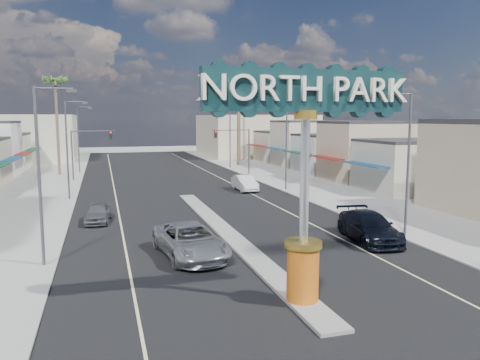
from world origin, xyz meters
TOP-DOWN VIEW (x-y plane):
  - ground at (0.00, 30.00)m, footprint 160.00×160.00m
  - road at (0.00, 30.00)m, footprint 20.00×120.00m
  - median_island at (0.00, 14.00)m, footprint 1.30×30.00m
  - sidewalk_left at (-14.00, 30.00)m, footprint 8.00×120.00m
  - sidewalk_right at (14.00, 30.00)m, footprint 8.00×120.00m
  - storefront_row_right at (24.00, 43.00)m, footprint 12.00×42.00m
  - backdrop_far_left at (-22.00, 75.00)m, footprint 20.00×20.00m
  - backdrop_far_right at (22.00, 75.00)m, footprint 20.00×20.00m
  - gateway_sign at (0.00, 1.98)m, footprint 8.20×1.50m
  - traffic_signal_left at (-9.18, 43.99)m, footprint 5.09×0.45m
  - traffic_signal_right at (9.18, 43.99)m, footprint 5.09×0.45m
  - streetlight_l_near at (-10.43, 10.00)m, footprint 2.03×0.22m
  - streetlight_l_mid at (-10.43, 30.00)m, footprint 2.03×0.22m
  - streetlight_l_far at (-10.43, 52.00)m, footprint 2.03×0.22m
  - streetlight_r_near at (10.43, 10.00)m, footprint 2.03×0.22m
  - streetlight_r_mid at (10.43, 30.00)m, footprint 2.03×0.22m
  - streetlight_r_far at (10.43, 52.00)m, footprint 2.03×0.22m
  - palm_left_far at (-13.00, 50.00)m, footprint 2.60×2.60m
  - palm_right_mid at (13.00, 56.00)m, footprint 2.60×2.60m
  - palm_right_far at (15.00, 62.00)m, footprint 2.60×2.60m
  - suv_left at (-3.18, 9.65)m, footprint 3.70×6.68m
  - suv_right at (7.92, 9.86)m, footprint 3.25×6.28m
  - car_parked_left at (-8.04, 19.87)m, footprint 2.06×4.24m
  - car_parked_right at (6.46, 31.07)m, footprint 1.69×4.80m

SIDE VIEW (x-z plane):
  - ground at x=0.00m, z-range 0.00..0.00m
  - road at x=0.00m, z-range 0.00..0.01m
  - sidewalk_left at x=-14.00m, z-range 0.00..0.12m
  - sidewalk_right at x=14.00m, z-range 0.00..0.12m
  - median_island at x=0.00m, z-range 0.00..0.16m
  - car_parked_left at x=-8.04m, z-range 0.00..1.39m
  - car_parked_right at x=6.46m, z-range 0.00..1.58m
  - suv_right at x=7.92m, z-range 0.00..1.74m
  - suv_left at x=-3.18m, z-range 0.00..1.77m
  - storefront_row_right at x=24.00m, z-range 0.00..6.00m
  - backdrop_far_left at x=-22.00m, z-range 0.00..8.00m
  - backdrop_far_right at x=22.00m, z-range 0.00..8.00m
  - traffic_signal_left at x=-9.18m, z-range 1.27..7.27m
  - traffic_signal_right at x=9.18m, z-range 1.27..7.27m
  - streetlight_l_near at x=-10.43m, z-range 0.57..9.57m
  - streetlight_l_mid at x=-10.43m, z-range 0.57..9.57m
  - streetlight_l_far at x=-10.43m, z-range 0.57..9.57m
  - streetlight_r_near at x=10.43m, z-range 0.57..9.57m
  - streetlight_r_mid at x=10.43m, z-range 0.57..9.57m
  - streetlight_r_far at x=10.43m, z-range 0.57..9.57m
  - gateway_sign at x=0.00m, z-range 1.35..10.50m
  - palm_right_mid at x=13.00m, z-range 4.55..16.65m
  - palm_left_far at x=-13.00m, z-range 4.95..18.05m
  - palm_right_far at x=15.00m, z-range 5.34..19.44m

